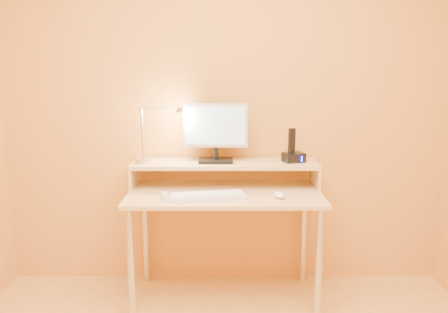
{
  "coord_description": "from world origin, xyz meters",
  "views": [
    {
      "loc": [
        -0.01,
        -1.53,
        1.48
      ],
      "look_at": [
        -0.01,
        1.13,
        0.96
      ],
      "focal_mm": 36.04,
      "sensor_mm": 36.0,
      "label": 1
    }
  ],
  "objects_px": {
    "monitor_panel": "(216,125)",
    "phone_dock": "(294,157)",
    "lamp_base": "(143,161)",
    "keyboard": "(208,197)",
    "remote_control": "(165,197)",
    "mouse": "(279,195)"
  },
  "relations": [
    {
      "from": "lamp_base",
      "to": "remote_control",
      "type": "distance_m",
      "value": 0.35
    },
    {
      "from": "monitor_panel",
      "to": "remote_control",
      "type": "distance_m",
      "value": 0.57
    },
    {
      "from": "monitor_panel",
      "to": "keyboard",
      "type": "relative_size",
      "value": 0.93
    },
    {
      "from": "monitor_panel",
      "to": "keyboard",
      "type": "xyz_separation_m",
      "value": [
        -0.04,
        -0.31,
        -0.39
      ]
    },
    {
      "from": "monitor_panel",
      "to": "phone_dock",
      "type": "xyz_separation_m",
      "value": [
        0.51,
        -0.01,
        -0.21
      ]
    },
    {
      "from": "keyboard",
      "to": "remote_control",
      "type": "bearing_deg",
      "value": 167.54
    },
    {
      "from": "lamp_base",
      "to": "phone_dock",
      "type": "relative_size",
      "value": 0.77
    },
    {
      "from": "keyboard",
      "to": "lamp_base",
      "type": "bearing_deg",
      "value": 137.63
    },
    {
      "from": "monitor_panel",
      "to": "phone_dock",
      "type": "relative_size",
      "value": 3.18
    },
    {
      "from": "monitor_panel",
      "to": "lamp_base",
      "type": "bearing_deg",
      "value": -173.12
    },
    {
      "from": "phone_dock",
      "to": "lamp_base",
      "type": "bearing_deg",
      "value": 163.14
    },
    {
      "from": "lamp_base",
      "to": "keyboard",
      "type": "bearing_deg",
      "value": -32.14
    },
    {
      "from": "monitor_panel",
      "to": "remote_control",
      "type": "relative_size",
      "value": 2.59
    },
    {
      "from": "monitor_panel",
      "to": "lamp_base",
      "type": "relative_size",
      "value": 4.13
    },
    {
      "from": "monitor_panel",
      "to": "mouse",
      "type": "relative_size",
      "value": 3.93
    },
    {
      "from": "mouse",
      "to": "phone_dock",
      "type": "bearing_deg",
      "value": 50.0
    },
    {
      "from": "mouse",
      "to": "remote_control",
      "type": "height_order",
      "value": "mouse"
    },
    {
      "from": "monitor_panel",
      "to": "phone_dock",
      "type": "bearing_deg",
      "value": 0.85
    },
    {
      "from": "lamp_base",
      "to": "phone_dock",
      "type": "distance_m",
      "value": 0.97
    },
    {
      "from": "lamp_base",
      "to": "mouse",
      "type": "distance_m",
      "value": 0.9
    },
    {
      "from": "lamp_base",
      "to": "mouse",
      "type": "xyz_separation_m",
      "value": [
        0.85,
        -0.25,
        -0.15
      ]
    },
    {
      "from": "phone_dock",
      "to": "monitor_panel",
      "type": "bearing_deg",
      "value": 160.23
    }
  ]
}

